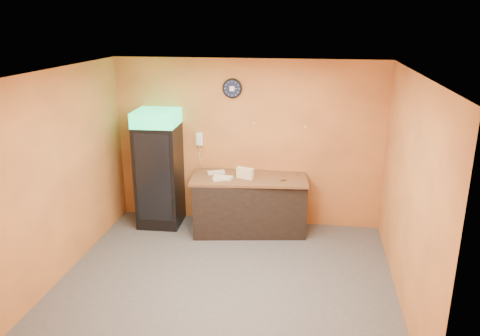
# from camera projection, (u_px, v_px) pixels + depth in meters

# --- Properties ---
(floor) EXTENTS (4.50, 4.50, 0.00)m
(floor) POSITION_uv_depth(u_px,v_px,m) (226.00, 279.00, 6.40)
(floor) COLOR #47474C
(floor) RESTS_ON ground
(back_wall) EXTENTS (4.50, 0.02, 2.80)m
(back_wall) POSITION_uv_depth(u_px,v_px,m) (248.00, 143.00, 7.85)
(back_wall) COLOR #E38B40
(back_wall) RESTS_ON floor
(left_wall) EXTENTS (0.02, 4.00, 2.80)m
(left_wall) POSITION_uv_depth(u_px,v_px,m) (62.00, 174.00, 6.31)
(left_wall) COLOR #E38B40
(left_wall) RESTS_ON floor
(right_wall) EXTENTS (0.02, 4.00, 2.80)m
(right_wall) POSITION_uv_depth(u_px,v_px,m) (409.00, 193.00, 5.64)
(right_wall) COLOR #E38B40
(right_wall) RESTS_ON floor
(ceiling) EXTENTS (4.50, 4.00, 0.02)m
(ceiling) POSITION_uv_depth(u_px,v_px,m) (224.00, 72.00, 5.54)
(ceiling) COLOR white
(ceiling) RESTS_ON back_wall
(beverage_cooler) EXTENTS (0.72, 0.73, 1.98)m
(beverage_cooler) POSITION_uv_depth(u_px,v_px,m) (158.00, 171.00, 7.83)
(beverage_cooler) COLOR black
(beverage_cooler) RESTS_ON floor
(prep_counter) EXTENTS (1.91, 1.09, 0.90)m
(prep_counter) POSITION_uv_depth(u_px,v_px,m) (249.00, 205.00, 7.75)
(prep_counter) COLOR black
(prep_counter) RESTS_ON floor
(wall_clock) EXTENTS (0.32, 0.06, 0.32)m
(wall_clock) POSITION_uv_depth(u_px,v_px,m) (232.00, 88.00, 7.58)
(wall_clock) COLOR black
(wall_clock) RESTS_ON back_wall
(wall_phone) EXTENTS (0.12, 0.10, 0.22)m
(wall_phone) POSITION_uv_depth(u_px,v_px,m) (199.00, 139.00, 7.91)
(wall_phone) COLOR white
(wall_phone) RESTS_ON back_wall
(butcher_paper) EXTENTS (1.94, 1.02, 0.04)m
(butcher_paper) POSITION_uv_depth(u_px,v_px,m) (249.00, 178.00, 7.61)
(butcher_paper) COLOR brown
(butcher_paper) RESTS_ON prep_counter
(sub_roll_stack) EXTENTS (0.29, 0.18, 0.18)m
(sub_roll_stack) POSITION_uv_depth(u_px,v_px,m) (245.00, 173.00, 7.51)
(sub_roll_stack) COLOR beige
(sub_roll_stack) RESTS_ON butcher_paper
(wrapped_sandwich_left) EXTENTS (0.29, 0.21, 0.04)m
(wrapped_sandwich_left) POSITION_uv_depth(u_px,v_px,m) (221.00, 179.00, 7.45)
(wrapped_sandwich_left) COLOR silver
(wrapped_sandwich_left) RESTS_ON butcher_paper
(wrapped_sandwich_mid) EXTENTS (0.32, 0.17, 0.04)m
(wrapped_sandwich_mid) POSITION_uv_depth(u_px,v_px,m) (223.00, 177.00, 7.52)
(wrapped_sandwich_mid) COLOR silver
(wrapped_sandwich_mid) RESTS_ON butcher_paper
(wrapped_sandwich_right) EXTENTS (0.31, 0.23, 0.04)m
(wrapped_sandwich_right) POSITION_uv_depth(u_px,v_px,m) (216.00, 172.00, 7.76)
(wrapped_sandwich_right) COLOR silver
(wrapped_sandwich_right) RESTS_ON butcher_paper
(kitchen_tool) EXTENTS (0.06, 0.06, 0.06)m
(kitchen_tool) POSITION_uv_depth(u_px,v_px,m) (246.00, 175.00, 7.59)
(kitchen_tool) COLOR silver
(kitchen_tool) RESTS_ON butcher_paper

